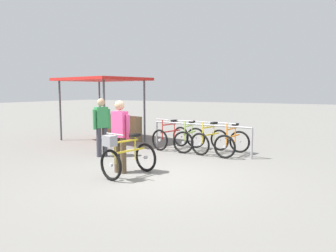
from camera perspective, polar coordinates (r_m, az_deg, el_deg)
The scene contains 10 objects.
ground_plane at distance 7.29m, azimuth -1.51°, elevation -8.63°, with size 80.00×80.00×0.00m, color slate.
bike_rack_rail at distance 9.78m, azimuth 5.60°, elevation -0.85°, with size 3.21×0.24×0.88m.
racked_bike_red at distance 10.55m, azimuth 0.46°, elevation -1.92°, with size 0.87×1.20×0.97m.
racked_bike_lime at distance 10.19m, azimuth 3.78°, elevation -2.23°, with size 0.74×1.14×0.97m.
racked_bike_yellow at distance 9.87m, azimuth 7.32°, elevation -2.55°, with size 0.87×1.23×0.98m.
racked_bike_orange at distance 9.59m, azimuth 11.09°, elevation -2.87°, with size 0.76×1.14×0.97m.
featured_bicycle at distance 7.19m, azimuth -7.28°, elevation -5.25°, with size 0.85×1.24×0.97m.
person_with_featured_bike at distance 7.47m, azimuth -8.33°, elevation -1.24°, with size 0.53×0.22×1.64m.
pedestrian_with_backpack at distance 9.41m, azimuth -11.51°, elevation 0.45°, with size 0.42×0.50×1.64m.
market_stall at distance 12.43m, azimuth -10.19°, elevation 3.99°, with size 3.48×2.85×2.30m.
Camera 1 is at (3.68, -6.00, 1.88)m, focal length 35.18 mm.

